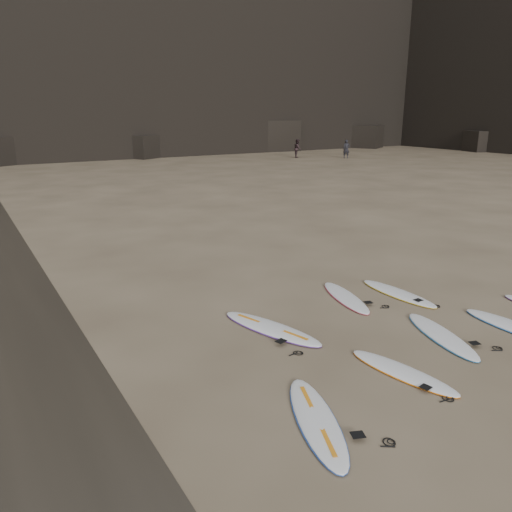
# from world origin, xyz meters

# --- Properties ---
(ground) EXTENTS (240.00, 240.00, 0.00)m
(ground) POSITION_xyz_m (0.00, 0.00, 0.00)
(ground) COLOR #897559
(ground) RESTS_ON ground
(surfboard_0) EXTENTS (1.52, 2.61, 0.09)m
(surfboard_0) POSITION_xyz_m (-4.56, -0.78, 0.05)
(surfboard_0) COLOR white
(surfboard_0) RESTS_ON ground
(surfboard_1) EXTENTS (0.95, 2.38, 0.08)m
(surfboard_1) POSITION_xyz_m (-2.21, -0.40, 0.04)
(surfboard_1) COLOR white
(surfboard_1) RESTS_ON ground
(surfboard_2) EXTENTS (1.33, 2.58, 0.09)m
(surfboard_2) POSITION_xyz_m (-0.26, 0.28, 0.05)
(surfboard_2) COLOR white
(surfboard_2) RESTS_ON ground
(surfboard_5) EXTENTS (1.46, 2.85, 0.10)m
(surfboard_5) POSITION_xyz_m (-3.29, 2.55, 0.05)
(surfboard_5) COLOR white
(surfboard_5) RESTS_ON ground
(surfboard_6) EXTENTS (1.21, 2.50, 0.09)m
(surfboard_6) POSITION_xyz_m (-0.52, 3.17, 0.04)
(surfboard_6) COLOR white
(surfboard_6) RESTS_ON ground
(surfboard_7) EXTENTS (0.67, 2.54, 0.09)m
(surfboard_7) POSITION_xyz_m (0.90, 2.66, 0.05)
(surfboard_7) COLOR white
(surfboard_7) RESTS_ON ground
(person_a) EXTENTS (0.81, 0.73, 1.87)m
(person_a) POSITION_xyz_m (25.99, 33.63, 0.94)
(person_a) COLOR black
(person_a) RESTS_ON ground
(person_b) EXTENTS (1.10, 1.15, 1.88)m
(person_b) POSITION_xyz_m (22.13, 36.82, 0.94)
(person_b) COLOR black
(person_b) RESTS_ON ground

